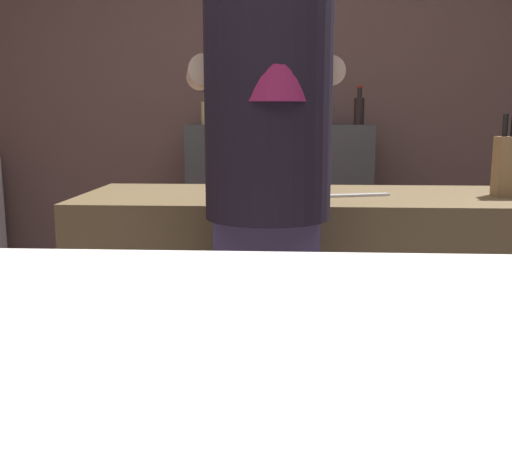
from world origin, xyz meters
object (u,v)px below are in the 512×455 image
Objects in this scene: knife_block at (511,165)px; mixing_bowl at (283,183)px; bottle_hot_sauce at (206,112)px; bartender at (268,185)px; bottle_soy at (359,110)px; chefs_knife at (355,195)px; bottle_vinegar at (251,109)px.

knife_block is 0.78m from mixing_bowl.
knife_block is 1.77m from bottle_hot_sauce.
bartender is 0.58m from mixing_bowl.
bottle_soy is (-0.37, 1.23, 0.20)m from knife_block.
bottle_soy reaches higher than mixing_bowl.
chefs_knife is 1.31m from bottle_soy.
bottle_vinegar is at bearing 177.04° from bottle_soy.
knife_block is (0.80, 0.43, 0.02)m from bartender.
bottle_vinegar is at bearing 99.33° from mixing_bowl.
knife_block is at bearing -53.04° from bottle_vinegar.
bartender reaches higher than mixing_bowl.
bottle_soy is at bearing -2.96° from bottle_vinegar.
bartender is at bearing -140.34° from chefs_knife.
bottle_vinegar is (-0.15, 1.70, 0.23)m from bartender.
mixing_bowl is 0.98× the size of bottle_soy.
bottle_vinegar is (0.25, -0.02, 0.02)m from bottle_hot_sauce.
knife_block is at bearing -73.28° from bottle_soy.
bartender reaches higher than bottle_soy.
chefs_knife is at bearing -62.64° from bottle_hot_sauce.
bottle_hot_sauce is 0.82× the size of bottle_vinegar.
bartender is 0.91m from knife_block.
knife_block is 1.59× the size of bottle_hot_sauce.
bartender is at bearing -104.44° from bottle_soy.
mixing_bowl is at bearing -13.90° from bartender.
bottle_vinegar is at bearing -5.41° from bartender.
chefs_knife is (-0.52, -0.03, -0.10)m from knife_block.
bartender reaches higher than bottle_vinegar.
bartender reaches higher than knife_block.
bottle_soy is at bearing -24.93° from bartender.
bartender is 9.63× the size of bottle_hot_sauce.
mixing_bowl is 1.10× the size of bottle_hot_sauce.
knife_block is 1.31× the size of bottle_vinegar.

